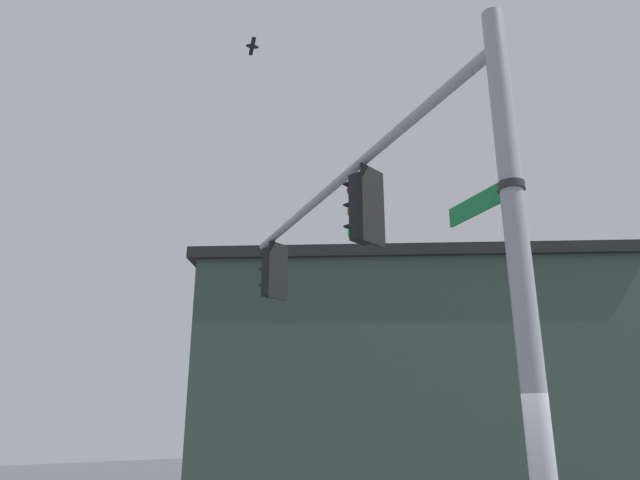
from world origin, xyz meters
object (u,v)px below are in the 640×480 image
object	(u,v)px
traffic_light_mid_inner	(272,272)
street_name_sign	(492,197)
bird_flying	(252,46)
traffic_light_nearest_pole	(363,208)

from	to	relation	value
traffic_light_mid_inner	street_name_sign	distance (m)	6.96
traffic_light_mid_inner	bird_flying	distance (m)	4.58
street_name_sign	bird_flying	bearing A→B (deg)	84.91
traffic_light_nearest_pole	traffic_light_mid_inner	bearing A→B (deg)	66.08
traffic_light_mid_inner	street_name_sign	size ratio (longest dim) A/B	1.23
bird_flying	street_name_sign	bearing A→B (deg)	-95.09
traffic_light_nearest_pole	traffic_light_mid_inner	world-z (taller)	same
traffic_light_nearest_pole	bird_flying	bearing A→B (deg)	111.64
bird_flying	traffic_light_mid_inner	bearing A→B (deg)	38.21
traffic_light_mid_inner	bird_flying	bearing A→B (deg)	-141.79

